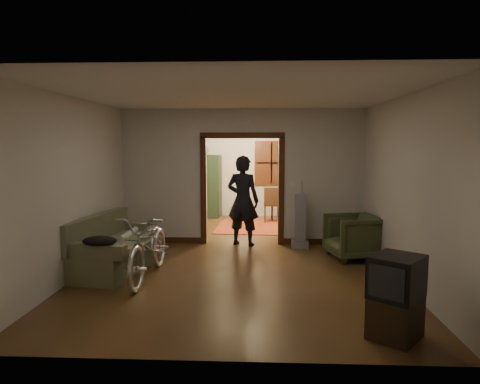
# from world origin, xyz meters

# --- Properties ---
(floor) EXTENTS (5.00, 8.50, 0.01)m
(floor) POSITION_xyz_m (0.00, 0.00, 0.00)
(floor) COLOR #3D2713
(floor) RESTS_ON ground
(ceiling) EXTENTS (5.00, 8.50, 0.01)m
(ceiling) POSITION_xyz_m (0.00, 0.00, 2.80)
(ceiling) COLOR white
(ceiling) RESTS_ON floor
(wall_back) EXTENTS (5.00, 0.02, 2.80)m
(wall_back) POSITION_xyz_m (0.00, 4.25, 1.40)
(wall_back) COLOR beige
(wall_back) RESTS_ON floor
(wall_left) EXTENTS (0.02, 8.50, 2.80)m
(wall_left) POSITION_xyz_m (-2.50, 0.00, 1.40)
(wall_left) COLOR beige
(wall_left) RESTS_ON floor
(wall_right) EXTENTS (0.02, 8.50, 2.80)m
(wall_right) POSITION_xyz_m (2.50, 0.00, 1.40)
(wall_right) COLOR beige
(wall_right) RESTS_ON floor
(partition_wall) EXTENTS (5.00, 0.14, 2.80)m
(partition_wall) POSITION_xyz_m (0.00, 0.75, 1.40)
(partition_wall) COLOR beige
(partition_wall) RESTS_ON floor
(door_casing) EXTENTS (1.74, 0.20, 2.32)m
(door_casing) POSITION_xyz_m (0.00, 0.75, 1.10)
(door_casing) COLOR #3D1C0E
(door_casing) RESTS_ON floor
(far_window) EXTENTS (0.98, 0.06, 1.28)m
(far_window) POSITION_xyz_m (0.70, 4.21, 1.55)
(far_window) COLOR black
(far_window) RESTS_ON wall_back
(chandelier) EXTENTS (0.24, 0.24, 0.24)m
(chandelier) POSITION_xyz_m (0.00, 2.50, 2.35)
(chandelier) COLOR #FFE0A5
(chandelier) RESTS_ON ceiling
(light_switch) EXTENTS (0.08, 0.01, 0.12)m
(light_switch) POSITION_xyz_m (1.05, 0.68, 1.25)
(light_switch) COLOR silver
(light_switch) RESTS_ON partition_wall
(sofa) EXTENTS (1.18, 2.08, 0.90)m
(sofa) POSITION_xyz_m (-2.00, -1.25, 0.45)
(sofa) COLOR #5B5E3E
(sofa) RESTS_ON floor
(rolled_paper) EXTENTS (0.10, 0.84, 0.10)m
(rolled_paper) POSITION_xyz_m (-1.90, -0.95, 0.53)
(rolled_paper) COLOR beige
(rolled_paper) RESTS_ON sofa
(jacket) EXTENTS (0.49, 0.37, 0.14)m
(jacket) POSITION_xyz_m (-1.95, -2.16, 0.68)
(jacket) COLOR black
(jacket) RESTS_ON sofa
(bicycle) EXTENTS (0.71, 1.97, 1.03)m
(bicycle) POSITION_xyz_m (-1.34, -1.72, 0.52)
(bicycle) COLOR silver
(bicycle) RESTS_ON floor
(armchair) EXTENTS (1.06, 1.04, 0.81)m
(armchair) POSITION_xyz_m (2.07, -0.39, 0.40)
(armchair) COLOR #3C4728
(armchair) RESTS_ON floor
(tv_stand) EXTENTS (0.67, 0.68, 0.46)m
(tv_stand) POSITION_xyz_m (1.82, -3.66, 0.23)
(tv_stand) COLOR black
(tv_stand) RESTS_ON floor
(crt_tv) EXTENTS (0.69, 0.70, 0.45)m
(crt_tv) POSITION_xyz_m (1.82, -3.66, 0.68)
(crt_tv) COLOR black
(crt_tv) RESTS_ON tv_stand
(vacuum) EXTENTS (0.35, 0.29, 1.09)m
(vacuum) POSITION_xyz_m (1.18, 0.40, 0.54)
(vacuum) COLOR gray
(vacuum) RESTS_ON floor
(person) EXTENTS (0.78, 0.63, 1.85)m
(person) POSITION_xyz_m (0.02, 0.56, 0.93)
(person) COLOR black
(person) RESTS_ON floor
(oriental_rug) EXTENTS (1.66, 2.12, 0.02)m
(oriental_rug) POSITION_xyz_m (0.08, 2.56, 0.01)
(oriental_rug) COLOR maroon
(oriental_rug) RESTS_ON floor
(locker) EXTENTS (0.97, 0.65, 1.79)m
(locker) POSITION_xyz_m (-1.22, 3.98, 0.89)
(locker) COLOR #1D301E
(locker) RESTS_ON floor
(globe) EXTENTS (0.26, 0.26, 0.26)m
(globe) POSITION_xyz_m (-1.22, 3.98, 1.94)
(globe) COLOR #1E5972
(globe) RESTS_ON locker
(desk) EXTENTS (1.02, 0.58, 0.74)m
(desk) POSITION_xyz_m (1.17, 3.68, 0.37)
(desk) COLOR #321E10
(desk) RESTS_ON floor
(desk_chair) EXTENTS (0.50, 0.50, 0.94)m
(desk_chair) POSITION_xyz_m (0.69, 3.30, 0.47)
(desk_chair) COLOR #321E10
(desk_chair) RESTS_ON floor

